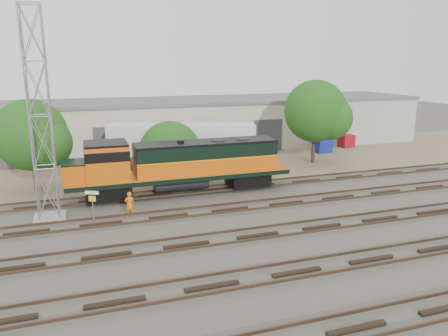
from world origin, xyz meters
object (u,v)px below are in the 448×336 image
object	(u,v)px
signal_tower	(40,120)
semi_trailer	(186,141)
locomotive	(177,165)
worker	(130,205)

from	to	relation	value
signal_tower	semi_trailer	distance (m)	15.25
locomotive	semi_trailer	world-z (taller)	locomotive
signal_tower	semi_trailer	xyz separation A→B (m)	(10.96, 10.00, -3.55)
signal_tower	worker	size ratio (longest dim) A/B	7.64
locomotive	worker	world-z (taller)	locomotive
signal_tower	worker	bearing A→B (deg)	-15.64
signal_tower	semi_trailer	size ratio (longest dim) A/B	0.95
locomotive	signal_tower	size ratio (longest dim) A/B	1.28
signal_tower	semi_trailer	bearing A→B (deg)	42.38
signal_tower	worker	distance (m)	7.11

